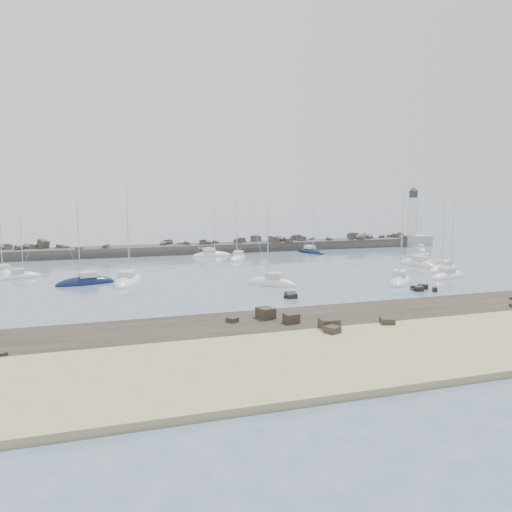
% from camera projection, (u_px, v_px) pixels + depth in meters
% --- Properties ---
extents(ground, '(400.00, 400.00, 0.00)m').
position_uv_depth(ground, '(289.00, 282.00, 71.04)').
color(ground, slate).
rests_on(ground, ground).
extents(sand_strip, '(140.00, 14.00, 1.00)m').
position_uv_depth(sand_strip, '(434.00, 349.00, 40.83)').
color(sand_strip, tan).
rests_on(sand_strip, ground).
extents(rock_shelf, '(140.00, 12.00, 1.95)m').
position_uv_depth(rock_shelf, '(369.00, 319.00, 50.21)').
color(rock_shelf, black).
rests_on(rock_shelf, ground).
extents(rock_cluster_near, '(2.63, 3.93, 1.10)m').
position_uv_depth(rock_cluster_near, '(290.00, 296.00, 61.11)').
color(rock_cluster_near, black).
rests_on(rock_cluster_near, ground).
extents(rock_cluster_far, '(3.16, 3.49, 1.01)m').
position_uv_depth(rock_cluster_far, '(421.00, 288.00, 65.46)').
color(rock_cluster_far, black).
rests_on(rock_cluster_far, ground).
extents(breakwater, '(115.00, 7.13, 5.09)m').
position_uv_depth(breakwater, '(192.00, 251.00, 104.80)').
color(breakwater, '#322F2C').
rests_on(breakwater, ground).
extents(lighthouse, '(7.00, 7.00, 14.60)m').
position_uv_depth(lighthouse, '(412.00, 232.00, 120.80)').
color(lighthouse, '#989893').
rests_on(lighthouse, ground).
extents(sailboat_0, '(6.29, 3.84, 9.74)m').
position_uv_depth(sailboat_0, '(20.00, 277.00, 74.35)').
color(sailboat_0, white).
rests_on(sailboat_0, ground).
extents(sailboat_1, '(4.78, 7.49, 11.44)m').
position_uv_depth(sailboat_1, '(4.00, 273.00, 77.96)').
color(sailboat_1, white).
rests_on(sailboat_1, ground).
extents(sailboat_2, '(8.27, 3.91, 12.74)m').
position_uv_depth(sailboat_2, '(85.00, 283.00, 69.36)').
color(sailboat_2, '#0E193D').
rests_on(sailboat_2, ground).
extents(sailboat_3, '(5.84, 10.22, 15.39)m').
position_uv_depth(sailboat_3, '(128.00, 282.00, 70.29)').
color(sailboat_3, white).
rests_on(sailboat_3, ground).
extents(sailboat_4, '(8.22, 3.25, 12.63)m').
position_uv_depth(sailboat_4, '(211.00, 256.00, 99.25)').
color(sailboat_4, white).
rests_on(sailboat_4, ground).
extents(sailboat_5, '(6.93, 6.85, 12.01)m').
position_uv_depth(sailboat_5, '(272.00, 284.00, 68.84)').
color(sailboat_5, white).
rests_on(sailboat_5, ground).
extents(sailboat_6, '(5.88, 8.04, 12.43)m').
position_uv_depth(sailboat_6, '(238.00, 259.00, 94.84)').
color(sailboat_6, white).
rests_on(sailboat_6, ground).
extents(sailboat_7, '(7.68, 8.58, 14.03)m').
position_uv_depth(sailboat_7, '(400.00, 281.00, 70.85)').
color(sailboat_7, white).
rests_on(sailboat_7, ground).
extents(sailboat_8, '(4.54, 8.00, 12.08)m').
position_uv_depth(sailboat_8, '(311.00, 252.00, 104.72)').
color(sailboat_8, '#0E193D').
rests_on(sailboat_8, ground).
extents(sailboat_9, '(6.89, 3.73, 10.58)m').
position_uv_depth(sailboat_9, '(416.00, 263.00, 89.55)').
color(sailboat_9, white).
rests_on(sailboat_9, ground).
extents(sailboat_10, '(3.67, 8.48, 13.09)m').
position_uv_depth(sailboat_10, '(418.00, 265.00, 86.87)').
color(sailboat_10, white).
rests_on(sailboat_10, ground).
extents(sailboat_11, '(8.66, 5.92, 13.20)m').
position_uv_depth(sailboat_11, '(444.00, 269.00, 81.70)').
color(sailboat_11, white).
rests_on(sailboat_11, ground).
extents(sailboat_12, '(3.75, 6.08, 9.49)m').
position_uv_depth(sailboat_12, '(420.00, 250.00, 108.43)').
color(sailboat_12, white).
rests_on(sailboat_12, ground).
extents(sailboat_13, '(8.45, 5.35, 12.78)m').
position_uv_depth(sailboat_13, '(448.00, 276.00, 74.98)').
color(sailboat_13, white).
rests_on(sailboat_13, ground).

